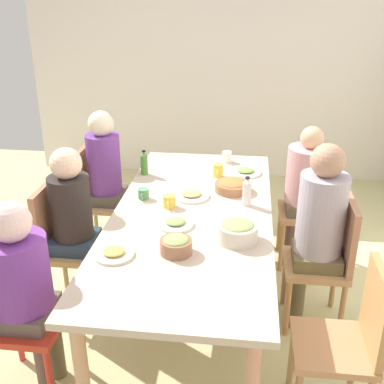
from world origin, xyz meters
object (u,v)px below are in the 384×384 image
(chair_0, at_px, (350,337))
(bowl_1, at_px, (176,245))
(plate_0, at_px, (191,195))
(bottle_0, at_px, (144,163))
(person_1, at_px, (74,216))
(plate_2, at_px, (114,253))
(chair_4, at_px, (97,195))
(plate_3, at_px, (175,223))
(chair_2, at_px, (11,310))
(bowl_2, at_px, (237,231))
(chair_3, at_px, (315,206))
(cup_0, at_px, (143,194))
(person_3, at_px, (306,183))
(person_4, at_px, (106,171))
(dining_table, at_px, (192,223))
(plate_1, at_px, (245,172))
(cup_1, at_px, (227,157))
(person_5, at_px, (319,222))
(bowl_0, at_px, (232,186))
(person_2, at_px, (22,281))
(cup_3, at_px, (169,201))
(bottle_1, at_px, (247,192))
(chair_5, at_px, (329,256))
(chair_1, at_px, (63,240))

(chair_0, relative_size, bowl_1, 5.07)
(plate_0, distance_m, bottle_0, 0.56)
(person_1, xyz_separation_m, plate_2, (0.56, 0.44, 0.08))
(chair_4, height_order, plate_3, chair_4)
(chair_2, xyz_separation_m, bottle_0, (-1.40, 0.44, 0.35))
(plate_0, bearing_deg, bowl_2, 30.49)
(chair_3, relative_size, cup_0, 8.23)
(bowl_1, bearing_deg, person_3, 146.87)
(person_3, xyz_separation_m, chair_4, (0.00, -1.69, -0.19))
(chair_0, xyz_separation_m, person_4, (-1.54, -1.68, 0.21))
(dining_table, xyz_separation_m, plate_1, (-0.75, 0.33, 0.08))
(plate_3, bearing_deg, chair_2, -53.59)
(chair_4, distance_m, cup_1, 1.12)
(person_5, distance_m, bowl_2, 0.59)
(chair_0, height_order, person_1, person_1)
(dining_table, relative_size, chair_4, 2.56)
(person_1, bearing_deg, bowl_1, 57.23)
(person_3, bearing_deg, plate_1, -87.32)
(plate_2, bearing_deg, bowl_0, 147.93)
(person_2, relative_size, cup_0, 10.58)
(bottle_0, bearing_deg, cup_1, 120.26)
(person_1, height_order, cup_1, person_1)
(cup_3, bearing_deg, bottle_0, -152.77)
(plate_0, relative_size, bottle_1, 1.23)
(bowl_1, distance_m, cup_3, 0.59)
(person_5, bearing_deg, plate_3, -78.81)
(chair_0, xyz_separation_m, chair_5, (-0.77, 0.00, 0.00))
(bottle_0, relative_size, bottle_1, 0.96)
(chair_0, height_order, chair_5, same)
(dining_table, height_order, chair_3, chair_3)
(chair_3, distance_m, plate_3, 1.38)
(person_4, xyz_separation_m, plate_3, (0.94, 0.72, 0.06))
(bowl_2, bearing_deg, chair_1, -104.82)
(person_5, height_order, cup_0, person_5)
(chair_2, xyz_separation_m, person_4, (-1.54, 0.09, 0.21))
(chair_3, xyz_separation_m, chair_5, (0.77, 0.00, 0.00))
(bowl_1, bearing_deg, chair_2, -72.32)
(person_4, distance_m, bowl_1, 1.48)
(chair_5, bearing_deg, bottle_0, -115.38)
(bowl_2, bearing_deg, dining_table, -136.39)
(chair_5, distance_m, plate_3, 1.02)
(person_5, relative_size, bottle_0, 6.52)
(plate_1, xyz_separation_m, bowl_0, (0.36, -0.09, 0.03))
(dining_table, xyz_separation_m, person_3, (-0.77, 0.80, 0.00))
(plate_0, relative_size, bowl_1, 1.41)
(cup_0, bearing_deg, plate_0, 102.15)
(person_3, xyz_separation_m, person_4, (0.00, -1.59, 0.02))
(chair_1, relative_size, bottle_1, 4.43)
(bowl_2, bearing_deg, chair_2, -69.03)
(person_4, xyz_separation_m, cup_0, (0.58, 0.44, 0.08))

